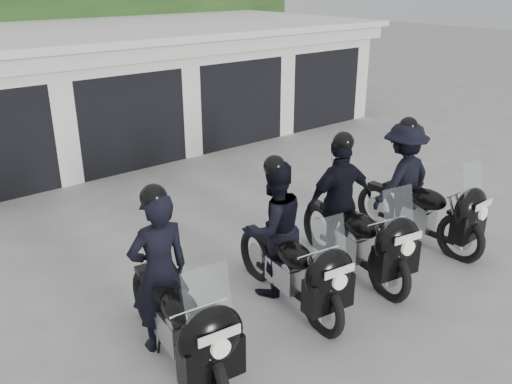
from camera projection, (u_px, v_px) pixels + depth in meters
ground at (299, 257)px, 8.68m from camera, size 80.00×80.00×0.00m
garage_block at (85, 91)px, 13.93m from camera, size 16.40×6.80×2.96m
background_vegetation at (29, 24)px, 17.14m from camera, size 20.00×3.90×5.80m
police_bike_a at (172, 297)px, 6.05m from camera, size 0.92×2.47×2.16m
police_bike_b at (282, 241)px, 7.28m from camera, size 1.05×2.39×2.09m
police_bike_c at (348, 212)px, 8.07m from camera, size 1.28×2.47×2.17m
police_bike_d at (412, 188)px, 8.98m from camera, size 1.30×2.47×2.15m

